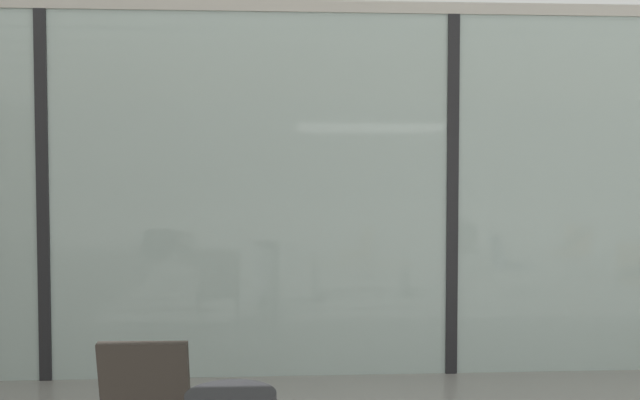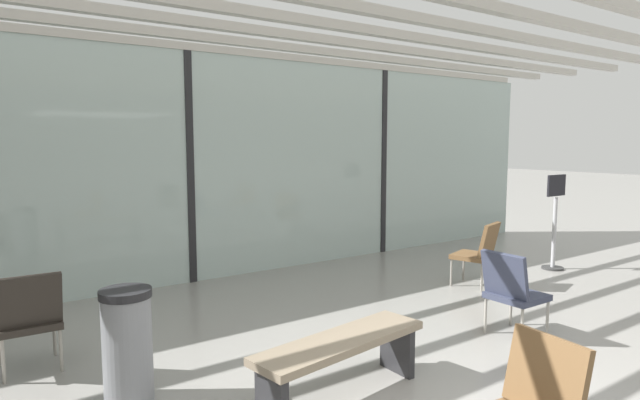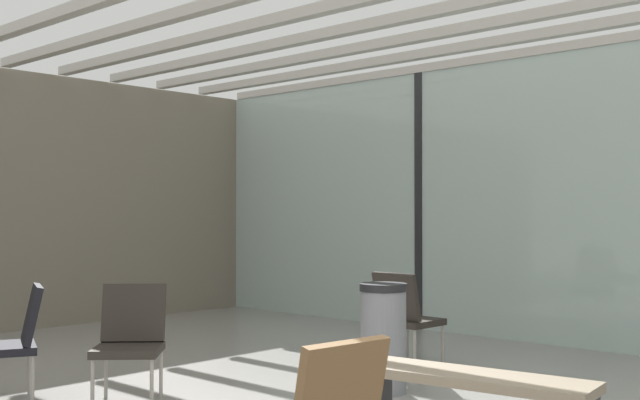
{
  "view_description": "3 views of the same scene",
  "coord_description": "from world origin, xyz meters",
  "px_view_note": "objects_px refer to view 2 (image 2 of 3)",
  "views": [
    {
      "loc": [
        -1.47,
        -0.5,
        1.77
      ],
      "look_at": [
        -1.06,
        6.88,
        1.46
      ],
      "focal_mm": 36.89,
      "sensor_mm": 36.0,
      "label": 1
    },
    {
      "loc": [
        -2.72,
        -1.75,
        1.94
      ],
      "look_at": [
        1.96,
        4.89,
        1.04
      ],
      "focal_mm": 29.93,
      "sensor_mm": 36.0,
      "label": 2
    },
    {
      "loc": [
        2.21,
        -2.73,
        1.42
      ],
      "look_at": [
        -1.75,
        1.51,
        1.51
      ],
      "focal_mm": 44.38,
      "sensor_mm": 36.0,
      "label": 3
    }
  ],
  "objects_px": {
    "info_sign": "(555,225)",
    "lounge_chair_2": "(512,288)",
    "lounge_chair_4": "(29,315)",
    "lounge_chair_7": "(479,250)",
    "trash_bin": "(127,345)",
    "parked_airplane": "(106,138)",
    "waiting_bench": "(341,352)"
  },
  "relations": [
    {
      "from": "lounge_chair_7",
      "to": "waiting_bench",
      "type": "relative_size",
      "value": 0.56
    },
    {
      "from": "lounge_chair_7",
      "to": "parked_airplane",
      "type": "bearing_deg",
      "value": -85.7
    },
    {
      "from": "lounge_chair_2",
      "to": "lounge_chair_7",
      "type": "height_order",
      "value": "same"
    },
    {
      "from": "parked_airplane",
      "to": "lounge_chair_2",
      "type": "distance_m",
      "value": 9.1
    },
    {
      "from": "lounge_chair_2",
      "to": "lounge_chair_7",
      "type": "distance_m",
      "value": 1.87
    },
    {
      "from": "lounge_chair_7",
      "to": "trash_bin",
      "type": "relative_size",
      "value": 1.01
    },
    {
      "from": "lounge_chair_2",
      "to": "trash_bin",
      "type": "height_order",
      "value": "lounge_chair_2"
    },
    {
      "from": "lounge_chair_2",
      "to": "waiting_bench",
      "type": "relative_size",
      "value": 0.56
    },
    {
      "from": "lounge_chair_2",
      "to": "trash_bin",
      "type": "xyz_separation_m",
      "value": [
        -3.48,
        0.84,
        -0.06
      ]
    },
    {
      "from": "waiting_bench",
      "to": "trash_bin",
      "type": "height_order",
      "value": "trash_bin"
    },
    {
      "from": "waiting_bench",
      "to": "info_sign",
      "type": "relative_size",
      "value": 1.07
    },
    {
      "from": "lounge_chair_4",
      "to": "info_sign",
      "type": "distance_m",
      "value": 7.01
    },
    {
      "from": "lounge_chair_4",
      "to": "trash_bin",
      "type": "xyz_separation_m",
      "value": [
        0.53,
        -0.98,
        -0.06
      ]
    },
    {
      "from": "lounge_chair_4",
      "to": "lounge_chair_7",
      "type": "relative_size",
      "value": 1.0
    },
    {
      "from": "lounge_chair_7",
      "to": "info_sign",
      "type": "xyz_separation_m",
      "value": [
        1.73,
        -0.02,
        0.18
      ]
    },
    {
      "from": "trash_bin",
      "to": "info_sign",
      "type": "height_order",
      "value": "info_sign"
    },
    {
      "from": "lounge_chair_2",
      "to": "lounge_chair_4",
      "type": "relative_size",
      "value": 1.0
    },
    {
      "from": "lounge_chair_2",
      "to": "trash_bin",
      "type": "bearing_deg",
      "value": 76.63
    },
    {
      "from": "lounge_chair_2",
      "to": "info_sign",
      "type": "bearing_deg",
      "value": -65.28
    },
    {
      "from": "parked_airplane",
      "to": "lounge_chair_7",
      "type": "relative_size",
      "value": 16.34
    },
    {
      "from": "parked_airplane",
      "to": "lounge_chair_4",
      "type": "height_order",
      "value": "parked_airplane"
    },
    {
      "from": "info_sign",
      "to": "lounge_chair_2",
      "type": "bearing_deg",
      "value": -155.44
    },
    {
      "from": "waiting_bench",
      "to": "trash_bin",
      "type": "relative_size",
      "value": 1.79
    },
    {
      "from": "waiting_bench",
      "to": "info_sign",
      "type": "distance_m",
      "value": 5.33
    },
    {
      "from": "parked_airplane",
      "to": "trash_bin",
      "type": "distance_m",
      "value": 8.33
    },
    {
      "from": "parked_airplane",
      "to": "lounge_chair_2",
      "type": "bearing_deg",
      "value": -79.23
    },
    {
      "from": "lounge_chair_4",
      "to": "lounge_chair_7",
      "type": "bearing_deg",
      "value": 177.07
    },
    {
      "from": "lounge_chair_4",
      "to": "info_sign",
      "type": "relative_size",
      "value": 0.6
    },
    {
      "from": "parked_airplane",
      "to": "trash_bin",
      "type": "relative_size",
      "value": 16.53
    },
    {
      "from": "trash_bin",
      "to": "lounge_chair_4",
      "type": "bearing_deg",
      "value": 118.21
    },
    {
      "from": "lounge_chair_2",
      "to": "info_sign",
      "type": "relative_size",
      "value": 0.6
    },
    {
      "from": "lounge_chair_7",
      "to": "info_sign",
      "type": "relative_size",
      "value": 0.6
    }
  ]
}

